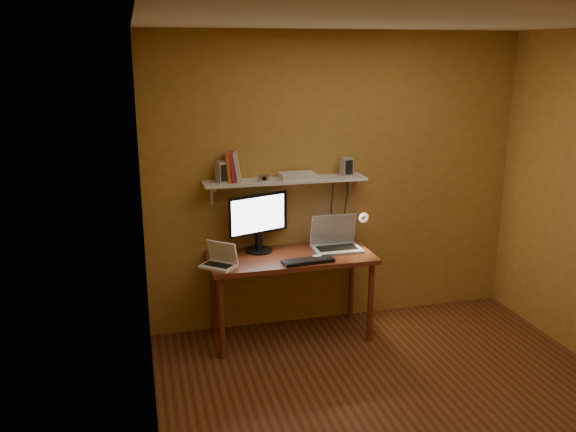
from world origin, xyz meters
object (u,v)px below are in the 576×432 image
object	(u,v)px
desk	(291,265)
speaker_right	(346,167)
keyboard	(308,261)
router	(297,176)
wall_shelf	(285,181)
shelf_camera	(263,178)
laptop	(335,240)
mouse	(317,257)
speaker_left	(223,172)
netbook	(220,260)
desk_lamp	(360,223)
monitor	(259,220)

from	to	relation	value
desk	speaker_right	world-z (taller)	speaker_right
keyboard	router	size ratio (longest dim) A/B	1.44
keyboard	wall_shelf	bearing A→B (deg)	97.74
speaker_right	shelf_camera	distance (m)	0.76
wall_shelf	laptop	world-z (taller)	wall_shelf
desk	mouse	size ratio (longest dim) A/B	14.56
laptop	router	world-z (taller)	router
wall_shelf	mouse	world-z (taller)	wall_shelf
wall_shelf	router	world-z (taller)	router
desk	speaker_left	world-z (taller)	speaker_left
shelf_camera	keyboard	bearing A→B (deg)	-47.35
mouse	shelf_camera	distance (m)	0.79
netbook	speaker_right	world-z (taller)	speaker_right
netbook	desk_lamp	world-z (taller)	desk_lamp
wall_shelf	netbook	size ratio (longest dim) A/B	4.29
keyboard	shelf_camera	world-z (taller)	shelf_camera
laptop	router	size ratio (longest dim) A/B	1.37
desk	speaker_right	size ratio (longest dim) A/B	8.81
wall_shelf	laptop	xyz separation A→B (m)	(0.43, -0.10, -0.53)
netbook	shelf_camera	world-z (taller)	shelf_camera
monitor	speaker_right	distance (m)	0.89
mouse	netbook	bearing A→B (deg)	168.17
netbook	speaker_right	bearing A→B (deg)	56.21
wall_shelf	speaker_right	size ratio (longest dim) A/B	8.81
router	speaker_right	bearing A→B (deg)	2.26
laptop	speaker_left	bearing A→B (deg)	175.00
router	mouse	bearing A→B (deg)	-73.86
mouse	shelf_camera	bearing A→B (deg)	136.73
netbook	keyboard	xyz separation A→B (m)	(0.71, -0.09, -0.04)
desk	keyboard	xyz separation A→B (m)	(0.09, -0.20, 0.10)
netbook	mouse	size ratio (longest dim) A/B	3.40
keyboard	speaker_left	world-z (taller)	speaker_left
desk_lamp	speaker_left	xyz separation A→B (m)	(-1.19, 0.05, 0.50)
laptop	router	xyz separation A→B (m)	(-0.32, 0.09, 0.57)
netbook	keyboard	bearing A→B (deg)	34.58
keyboard	desk_lamp	world-z (taller)	desk_lamp
keyboard	mouse	distance (m)	0.12
laptop	mouse	distance (m)	0.33
desk_lamp	speaker_left	size ratio (longest dim) A/B	2.12
monitor	shelf_camera	bearing A→B (deg)	-76.64
desk	monitor	world-z (taller)	monitor
laptop	shelf_camera	xyz separation A→B (m)	(-0.63, 0.04, 0.58)
monitor	speaker_left	distance (m)	0.52
desk_lamp	shelf_camera	xyz separation A→B (m)	(-0.87, 0.00, 0.45)
wall_shelf	desk_lamp	size ratio (longest dim) A/B	3.73
laptop	mouse	world-z (taller)	laptop
shelf_camera	desk_lamp	bearing A→B (deg)	-0.19
monitor	keyboard	xyz separation A→B (m)	(0.33, -0.38, -0.27)
netbook	speaker_right	xyz separation A→B (m)	(1.17, 0.30, 0.65)
monitor	speaker_right	bearing A→B (deg)	-18.06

